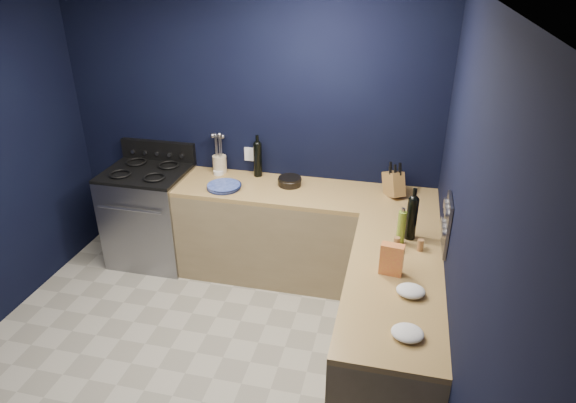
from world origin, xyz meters
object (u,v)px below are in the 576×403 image
(gas_range, at_px, (151,217))
(knife_block, at_px, (394,184))
(crouton_bag, at_px, (392,259))
(plate_stack, at_px, (224,186))
(utensil_crock, at_px, (220,164))

(gas_range, bearing_deg, knife_block, 2.66)
(crouton_bag, bearing_deg, plate_stack, 153.51)
(plate_stack, height_order, crouton_bag, crouton_bag)
(gas_range, height_order, knife_block, knife_block)
(plate_stack, distance_m, utensil_crock, 0.39)
(utensil_crock, bearing_deg, knife_block, -4.88)
(crouton_bag, bearing_deg, utensil_crock, 148.20)
(utensil_crock, bearing_deg, plate_stack, -65.14)
(plate_stack, distance_m, knife_block, 1.49)
(knife_block, bearing_deg, plate_stack, 155.56)
(knife_block, relative_size, crouton_bag, 0.96)
(gas_range, bearing_deg, crouton_bag, -25.33)
(gas_range, height_order, utensil_crock, utensil_crock)
(gas_range, xyz_separation_m, plate_stack, (0.81, -0.10, 0.46))
(plate_stack, bearing_deg, utensil_crock, 114.86)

